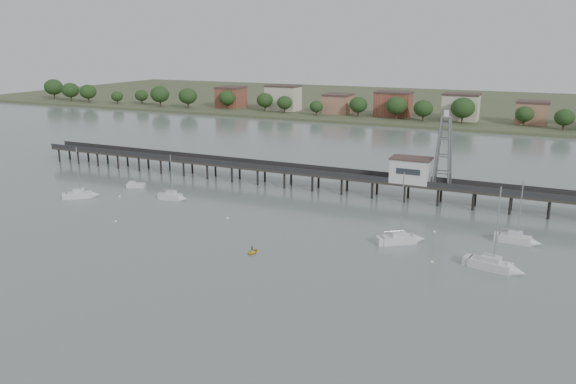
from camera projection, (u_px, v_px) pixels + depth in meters
name	position (u px, v px, depth m)	size (l,w,h in m)	color
ground_plane	(130.00, 289.00, 77.12)	(500.00, 500.00, 0.00)	slate
pier	(302.00, 172.00, 128.78)	(150.00, 5.00, 5.50)	#2D2823
pier_building	(411.00, 170.00, 118.01)	(8.40, 5.40, 5.30)	silver
lattice_tower	(444.00, 152.00, 114.24)	(3.20, 3.20, 15.50)	slate
sailboat_a	(84.00, 195.00, 121.58)	(6.65, 6.09, 11.69)	silver
sailboat_c	(405.00, 239.00, 94.60)	(7.62, 6.39, 12.89)	silver
sailboat_d	(499.00, 267.00, 83.03)	(8.49, 3.98, 13.52)	silver
sailboat_e	(521.00, 240.00, 94.14)	(6.91, 2.29, 11.42)	silver
sailboat_b	(175.00, 197.00, 119.76)	(6.22, 2.49, 10.22)	silver
white_tender	(135.00, 185.00, 130.06)	(4.41, 3.06, 1.58)	silver
yellow_dinghy	(252.00, 253.00, 90.16)	(1.78, 0.52, 2.49)	yellow
dinghy_occupant	(252.00, 253.00, 90.16)	(0.36, 1.00, 0.24)	black
mooring_buoys	(253.00, 228.00, 102.11)	(69.73, 22.47, 0.39)	#FAF9C3
far_shore	(440.00, 105.00, 286.99)	(500.00, 170.00, 10.40)	#475133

